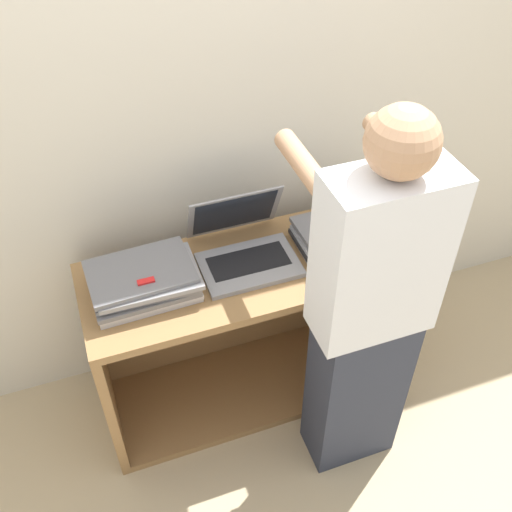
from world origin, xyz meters
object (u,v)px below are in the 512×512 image
at_px(laptop_open, 244,247).
at_px(person, 368,316).
at_px(laptop_stack_right, 345,235).
at_px(laptop_stack_left, 144,282).

height_order(laptop_open, person, person).
bearing_deg(laptop_open, laptop_stack_right, -8.56).
height_order(laptop_stack_left, laptop_stack_right, laptop_stack_left).
relative_size(laptop_open, laptop_stack_left, 0.94).
bearing_deg(laptop_stack_left, laptop_open, 8.39).
relative_size(laptop_stack_left, laptop_stack_right, 1.00).
distance_m(laptop_stack_right, person, 0.42).
height_order(laptop_open, laptop_stack_right, laptop_open).
bearing_deg(laptop_stack_right, person, -105.30).
bearing_deg(person, laptop_stack_left, 149.61).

